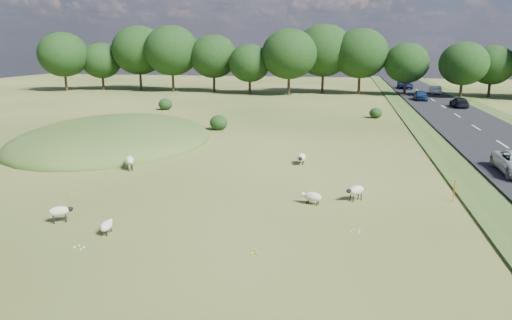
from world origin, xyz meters
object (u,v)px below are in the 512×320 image
Objects in this scene: car_0 at (420,95)px; car_1 at (405,85)px; sheep_4 at (129,160)px; sheep_2 at (356,190)px; sheep_5 at (106,226)px; car_3 at (409,77)px; sheep_1 at (301,157)px; marker_post at (454,191)px; sheep_3 at (312,197)px; car_4 at (459,102)px; sheep_0 at (60,211)px; car_2 at (435,90)px.

car_1 is at bearing 90.00° from car_0.
sheep_4 is 0.25× the size of car_1.
sheep_2 is at bearing -134.50° from sheep_4.
sheep_5 is at bearing -9.61° from sheep_2.
car_3 is at bearing 85.12° from car_0.
sheep_2 is at bearing -101.99° from car_0.
sheep_5 is at bearing -26.74° from sheep_1.
car_3 is at bearing 84.49° from marker_post.
car_0 reaches higher than sheep_1.
sheep_1 is 1.08× the size of sheep_3.
car_1 is (4.95, 65.48, 0.38)m from marker_post.
car_4 is (17.36, 32.58, 0.40)m from sheep_1.
car_0 is at bearing 161.94° from sheep_1.
marker_post is at bearing -96.10° from car_0.
sheep_0 is 9.26m from sheep_4.
car_4 is at bearing 152.68° from sheep_1.
sheep_0 is 1.03× the size of sheep_5.
sheep_2 reaches higher than sheep_0.
sheep_3 is at bearing -100.29° from car_1.
marker_post is 91.17m from car_3.
car_0 reaches higher than sheep_4.
car_4 reaches higher than sheep_2.
sheep_1 is 0.31× the size of car_0.
car_4 is at bearing -150.25° from sheep_2.
sheep_2 is 0.26× the size of car_0.
car_2 is 17.56m from car_4.
sheep_2 is at bearing -13.90° from sheep_0.
car_1 is at bearing 81.45° from car_3.
car_0 reaches higher than sheep_2.
car_3 is at bearing -90.00° from car_2.
car_0 is (13.56, 39.86, 0.49)m from sheep_1.
marker_post is 1.00× the size of sheep_3.
marker_post is at bearing 81.21° from car_2.
sheep_2 reaches higher than sheep_1.
sheep_3 is at bearing 10.09° from sheep_1.
sheep_4 is (-19.59, 2.65, 0.06)m from marker_post.
sheep_2 is at bearing 76.47° from car_2.
sheep_4 reaches higher than sheep_2.
sheep_5 is 57.47m from car_0.
sheep_5 is at bearing -105.87° from car_1.
sheep_2 is (3.57, -7.18, 0.10)m from sheep_1.
sheep_3 is at bearing -63.03° from sheep_5.
sheep_0 is 12.23m from sheep_3.
car_4 is (0.00, -17.56, -0.05)m from car_2.
marker_post is at bearing 147.58° from sheep_2.
sheep_4 is (-12.33, 4.43, 0.24)m from sheep_3.
sheep_5 is at bearing -155.03° from marker_post.
car_2 is at bearing 69.71° from car_0.
sheep_1 is 1.19× the size of sheep_2.
car_4 is (24.51, 46.32, 0.51)m from sheep_5.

